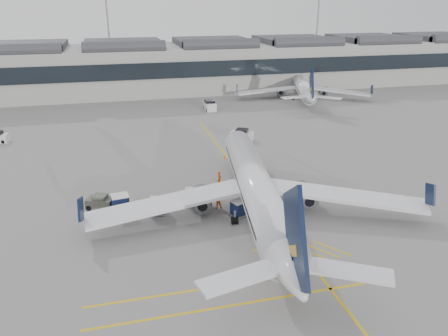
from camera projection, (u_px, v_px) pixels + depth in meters
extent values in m
plane|color=gray|center=(181.00, 229.00, 43.54)|extent=(220.00, 220.00, 0.00)
cube|color=#9E9E99|center=(133.00, 70.00, 106.65)|extent=(200.00, 20.00, 11.00)
cube|color=black|center=(136.00, 72.00, 97.07)|extent=(200.00, 0.50, 3.60)
cube|color=#38383D|center=(131.00, 43.00, 104.41)|extent=(200.00, 18.00, 1.40)
cylinder|color=slate|center=(109.00, 36.00, 115.62)|extent=(0.44, 0.44, 25.00)
cylinder|color=slate|center=(317.00, 32.00, 129.51)|extent=(0.44, 0.44, 25.00)
cube|color=gold|center=(247.00, 182.00, 54.89)|extent=(0.25, 60.00, 0.01)
cylinder|color=silver|center=(255.00, 186.00, 46.02)|extent=(8.08, 29.44, 3.66)
cone|color=silver|center=(236.00, 139.00, 61.40)|extent=(4.21, 4.41, 3.66)
cone|color=silver|center=(295.00, 278.00, 30.14)|extent=(4.33, 5.18, 3.66)
cube|color=silver|center=(167.00, 203.00, 44.14)|extent=(16.91, 6.11, 0.34)
cube|color=silver|center=(344.00, 196.00, 45.82)|extent=(16.36, 10.59, 0.34)
cylinder|color=slate|center=(202.00, 200.00, 46.52)|extent=(2.56, 3.78, 2.05)
cylinder|color=slate|center=(305.00, 195.00, 47.54)|extent=(2.56, 3.78, 2.05)
cube|color=black|center=(296.00, 239.00, 29.70)|extent=(1.42, 7.37, 8.16)
cylinder|color=black|center=(241.00, 171.00, 57.41)|extent=(0.36, 0.66, 0.62)
cylinder|color=black|center=(235.00, 220.00, 44.50)|extent=(0.79, 0.87, 0.78)
cylinder|color=black|center=(282.00, 218.00, 44.94)|extent=(0.79, 0.87, 0.78)
cylinder|color=silver|center=(302.00, 86.00, 101.13)|extent=(10.59, 25.45, 3.21)
cone|color=silver|center=(295.00, 76.00, 114.67)|extent=(4.07, 4.21, 3.21)
cone|color=silver|center=(311.00, 98.00, 87.15)|extent=(4.27, 4.86, 3.21)
cube|color=silver|center=(267.00, 90.00, 100.57)|extent=(14.58, 3.32, 0.30)
cube|color=silver|center=(338.00, 91.00, 99.86)|extent=(13.66, 10.86, 0.30)
cylinder|color=slate|center=(280.00, 92.00, 102.24)|extent=(2.62, 3.47, 1.79)
cylinder|color=slate|center=(323.00, 92.00, 101.80)|extent=(2.62, 3.47, 1.79)
cube|color=black|center=(312.00, 86.00, 86.77)|extent=(2.15, 6.29, 7.16)
cylinder|color=black|center=(297.00, 89.00, 111.16)|extent=(0.39, 0.59, 0.55)
cylinder|color=black|center=(293.00, 98.00, 100.08)|extent=(0.77, 0.83, 0.68)
cylinder|color=black|center=(312.00, 98.00, 99.89)|extent=(0.77, 0.83, 0.68)
cube|color=silver|center=(254.00, 183.00, 53.75)|extent=(3.64, 2.10, 0.63)
cube|color=black|center=(261.00, 176.00, 53.88)|extent=(3.20, 1.67, 1.33)
cube|color=silver|center=(247.00, 180.00, 53.09)|extent=(1.06, 1.32, 0.81)
cylinder|color=black|center=(248.00, 188.00, 52.72)|extent=(0.42, 0.25, 0.40)
cylinder|color=black|center=(243.00, 184.00, 53.76)|extent=(0.42, 0.25, 0.40)
cylinder|color=black|center=(266.00, 184.00, 53.81)|extent=(0.42, 0.25, 0.40)
cylinder|color=black|center=(260.00, 180.00, 54.85)|extent=(0.42, 0.25, 0.40)
cube|color=gray|center=(239.00, 214.00, 46.23)|extent=(2.03, 1.87, 0.12)
cube|color=#14214E|center=(239.00, 208.00, 45.95)|extent=(1.87, 1.77, 1.40)
cube|color=silver|center=(239.00, 201.00, 45.69)|extent=(1.94, 1.83, 0.10)
cylinder|color=black|center=(237.00, 218.00, 45.48)|extent=(0.23, 0.17, 0.21)
cylinder|color=black|center=(231.00, 215.00, 46.27)|extent=(0.23, 0.17, 0.21)
cylinder|color=black|center=(247.00, 215.00, 46.23)|extent=(0.23, 0.17, 0.21)
cylinder|color=black|center=(241.00, 211.00, 47.03)|extent=(0.23, 0.17, 0.21)
cube|color=gray|center=(192.00, 202.00, 49.01)|extent=(1.91, 1.68, 0.12)
cube|color=#14214E|center=(192.00, 196.00, 48.73)|extent=(1.75, 1.60, 1.42)
cube|color=silver|center=(192.00, 190.00, 48.47)|extent=(1.81, 1.66, 0.10)
cylinder|color=black|center=(186.00, 205.00, 48.51)|extent=(0.23, 0.14, 0.21)
cylinder|color=black|center=(186.00, 201.00, 49.51)|extent=(0.23, 0.14, 0.21)
cylinder|color=black|center=(198.00, 205.00, 48.56)|extent=(0.23, 0.14, 0.21)
cylinder|color=black|center=(199.00, 200.00, 49.57)|extent=(0.23, 0.14, 0.21)
cube|color=gray|center=(158.00, 212.00, 46.67)|extent=(2.04, 1.84, 0.12)
cube|color=#14214E|center=(157.00, 205.00, 46.38)|extent=(1.88, 1.75, 1.46)
cube|color=silver|center=(157.00, 199.00, 46.11)|extent=(1.94, 1.81, 0.10)
cylinder|color=black|center=(150.00, 215.00, 46.21)|extent=(0.24, 0.16, 0.22)
cylinder|color=black|center=(152.00, 210.00, 47.24)|extent=(0.24, 0.16, 0.22)
cylinder|color=black|center=(163.00, 215.00, 46.16)|extent=(0.24, 0.16, 0.22)
cylinder|color=black|center=(165.00, 211.00, 47.19)|extent=(0.24, 0.16, 0.22)
cube|color=gray|center=(121.00, 210.00, 47.01)|extent=(2.09, 1.80, 0.14)
cube|color=#14214E|center=(120.00, 203.00, 46.68)|extent=(1.92, 1.72, 1.63)
cube|color=silver|center=(120.00, 196.00, 46.37)|extent=(1.98, 1.79, 0.11)
cylinder|color=black|center=(115.00, 215.00, 46.23)|extent=(0.26, 0.14, 0.25)
cylinder|color=black|center=(113.00, 210.00, 47.30)|extent=(0.26, 0.14, 0.25)
cylinder|color=black|center=(129.00, 212.00, 46.77)|extent=(0.26, 0.14, 0.25)
cylinder|color=black|center=(127.00, 208.00, 47.84)|extent=(0.26, 0.14, 0.25)
imported|color=#FF4F0D|center=(219.00, 179.00, 53.38)|extent=(0.73, 0.83, 1.90)
imported|color=#FC580D|center=(218.00, 200.00, 47.74)|extent=(0.91, 0.72, 1.85)
cube|color=#494C41|center=(101.00, 203.00, 47.71)|extent=(3.31, 2.73, 1.14)
cube|color=#494C41|center=(100.00, 198.00, 47.46)|extent=(1.81, 1.81, 0.57)
cylinder|color=black|center=(89.00, 208.00, 47.30)|extent=(0.70, 0.52, 0.64)
cylinder|color=black|center=(95.00, 202.00, 48.66)|extent=(0.70, 0.52, 0.64)
cylinder|color=black|center=(107.00, 209.00, 46.97)|extent=(0.70, 0.52, 0.64)
cylinder|color=black|center=(112.00, 204.00, 48.33)|extent=(0.70, 0.52, 0.64)
cone|color=#F24C0A|center=(225.00, 157.00, 62.85)|extent=(0.36, 0.36, 0.50)
cone|color=#F24C0A|center=(322.00, 196.00, 50.37)|extent=(0.35, 0.35, 0.48)
cylinder|color=black|center=(3.00, 142.00, 69.51)|extent=(0.60, 0.31, 0.57)
cylinder|color=black|center=(7.00, 139.00, 70.94)|extent=(0.60, 0.31, 0.57)
cube|color=silver|center=(210.00, 106.00, 90.48)|extent=(2.06, 4.02, 1.55)
cube|color=black|center=(210.00, 102.00, 90.14)|extent=(1.92, 2.03, 0.67)
cylinder|color=black|center=(215.00, 110.00, 89.66)|extent=(0.26, 0.67, 0.67)
cylinder|color=black|center=(207.00, 110.00, 89.23)|extent=(0.26, 0.67, 0.67)
cylinder|color=black|center=(212.00, 107.00, 92.06)|extent=(0.26, 0.67, 0.67)
cylinder|color=black|center=(204.00, 107.00, 91.62)|extent=(0.26, 0.67, 0.67)
cube|color=silver|center=(242.00, 136.00, 71.06)|extent=(4.05, 3.41, 1.41)
cube|color=black|center=(242.00, 131.00, 70.75)|extent=(2.44, 2.40, 0.61)
cylinder|color=black|center=(233.00, 139.00, 70.79)|extent=(0.63, 0.50, 0.61)
cylinder|color=black|center=(236.00, 136.00, 72.24)|extent=(0.63, 0.50, 0.61)
cylinder|color=black|center=(248.00, 140.00, 70.16)|extent=(0.63, 0.50, 0.61)
cylinder|color=black|center=(250.00, 137.00, 71.61)|extent=(0.63, 0.50, 0.61)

